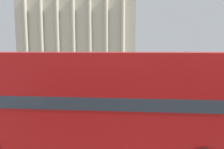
% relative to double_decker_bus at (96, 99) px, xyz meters
% --- Properties ---
extents(double_decker_bus, '(10.46, 2.65, 4.13)m').
position_rel_double_decker_bus_xyz_m(double_decker_bus, '(0.00, 0.00, 0.00)').
color(double_decker_bus, black).
rests_on(double_decker_bus, ground_plane).
extents(plaza_building_left, '(29.41, 16.23, 19.47)m').
position_rel_double_decker_bus_xyz_m(plaza_building_left, '(-12.25, 50.08, 7.43)').
color(plaza_building_left, beige).
rests_on(plaza_building_left, ground_plane).
extents(traffic_light_near, '(0.42, 0.24, 3.80)m').
position_rel_double_decker_bus_xyz_m(traffic_light_near, '(0.84, 5.47, 0.19)').
color(traffic_light_near, black).
rests_on(traffic_light_near, ground_plane).
extents(traffic_light_mid, '(0.42, 0.24, 3.99)m').
position_rel_double_decker_bus_xyz_m(traffic_light_mid, '(6.88, 14.18, 0.30)').
color(traffic_light_mid, black).
rests_on(traffic_light_mid, ground_plane).
extents(traffic_light_far, '(0.42, 0.24, 3.52)m').
position_rel_double_decker_bus_xyz_m(traffic_light_far, '(5.19, 22.68, 0.01)').
color(traffic_light_far, black).
rests_on(traffic_light_far, ground_plane).
extents(car_navy, '(4.20, 1.93, 1.35)m').
position_rel_double_decker_bus_xyz_m(car_navy, '(11.96, 22.47, -1.60)').
color(car_navy, black).
rests_on(car_navy, ground_plane).
extents(car_white, '(4.20, 1.93, 1.35)m').
position_rel_double_decker_bus_xyz_m(car_white, '(-0.47, 19.41, -1.60)').
color(car_white, black).
rests_on(car_white, ground_plane).
extents(pedestrian_grey, '(0.32, 0.32, 1.75)m').
position_rel_double_decker_bus_xyz_m(pedestrian_grey, '(7.14, 16.62, -1.29)').
color(pedestrian_grey, '#282B33').
rests_on(pedestrian_grey, ground_plane).
extents(pedestrian_blue, '(0.32, 0.32, 1.72)m').
position_rel_double_decker_bus_xyz_m(pedestrian_blue, '(-5.48, 8.79, -1.30)').
color(pedestrian_blue, '#282B33').
rests_on(pedestrian_blue, ground_plane).
extents(pedestrian_red, '(0.32, 0.32, 1.72)m').
position_rel_double_decker_bus_xyz_m(pedestrian_red, '(0.06, 21.87, -1.30)').
color(pedestrian_red, '#282B33').
rests_on(pedestrian_red, ground_plane).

